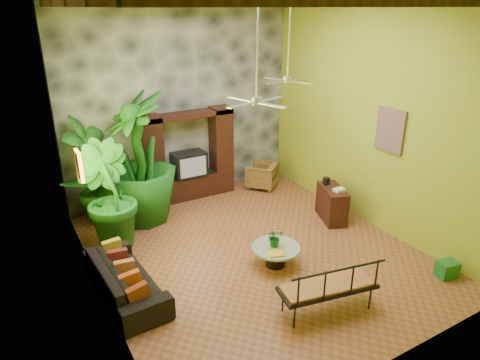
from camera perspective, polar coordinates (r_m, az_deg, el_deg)
ground at (r=8.95m, az=1.64°, el=-9.40°), size 7.00×7.00×0.00m
back_wall at (r=10.97m, az=-8.01°, el=10.49°), size 6.00×0.02×5.00m
left_wall at (r=6.90m, az=-19.86°, el=2.38°), size 0.02×7.00×5.00m
right_wall at (r=9.80m, az=17.08°, el=8.34°), size 0.02×7.00×5.00m
stone_accent_wall at (r=10.92m, az=-7.88°, el=10.44°), size 5.98×0.10×4.98m
ceiling_beams at (r=7.62m, az=2.06°, el=22.90°), size 5.95×5.36×0.22m
entertainment_center at (r=11.06m, az=-6.86°, el=2.37°), size 2.40×0.55×2.30m
ceiling_fan_front at (r=7.29m, az=2.26°, el=12.05°), size 1.28×1.28×1.86m
ceiling_fan_back at (r=9.60m, az=6.39°, el=14.38°), size 1.28×1.28×1.86m
wall_art_mask at (r=7.97m, az=-20.65°, el=1.80°), size 0.06×0.32×0.55m
wall_art_painting at (r=9.44m, az=19.39°, el=6.29°), size 0.06×0.70×0.90m
sofa at (r=7.83m, az=-15.04°, el=-12.55°), size 0.98×2.24×0.64m
wicker_armchair at (r=11.82m, az=2.94°, el=0.64°), size 1.06×1.07×0.70m
tall_plant_a at (r=10.10m, az=-19.10°, el=1.06°), size 1.57×1.56×2.51m
tall_plant_b at (r=9.02m, az=-17.32°, el=-2.13°), size 1.52×1.58×2.25m
tall_plant_c at (r=9.86m, az=-13.41°, el=2.79°), size 1.71×1.71×3.02m
coffee_table at (r=8.40m, az=4.77°, el=-9.72°), size 0.93×0.93×0.40m
centerpiece_plant at (r=8.28m, az=4.67°, el=-7.65°), size 0.34×0.30×0.35m
yellow_tray at (r=8.08m, az=4.85°, el=-9.78°), size 0.34×0.29×0.03m
iron_bench at (r=7.20m, az=12.05°, el=-13.61°), size 1.69×0.88×0.57m
side_console at (r=10.23m, az=12.14°, el=-3.11°), size 0.78×1.09×0.80m
green_bin at (r=8.96m, az=25.89°, el=-10.67°), size 0.40×0.33×0.31m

